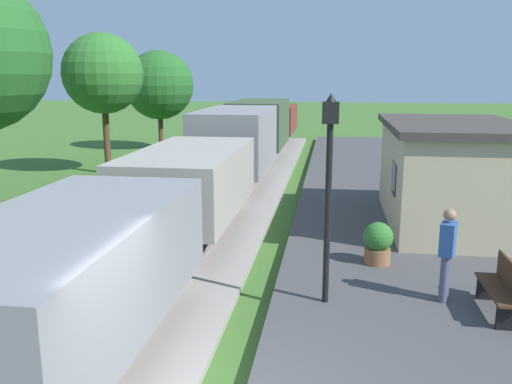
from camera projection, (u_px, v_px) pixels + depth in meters
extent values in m
cube|color=gray|center=(67.00, 270.00, 7.41)|extent=(2.50, 5.60, 1.60)
cube|color=black|center=(70.00, 314.00, 7.55)|extent=(2.10, 5.15, 0.50)
cylinder|color=black|center=(120.00, 282.00, 9.34)|extent=(1.56, 0.84, 0.84)
cylinder|color=black|center=(143.00, 248.00, 10.40)|extent=(0.20, 0.30, 0.20)
cube|color=gray|center=(190.00, 180.00, 13.79)|extent=(2.50, 5.60, 1.60)
cube|color=black|center=(191.00, 204.00, 13.93)|extent=(2.10, 5.15, 0.50)
cylinder|color=black|center=(207.00, 198.00, 15.72)|extent=(1.56, 0.84, 0.84)
cylinder|color=black|center=(171.00, 233.00, 12.25)|extent=(1.56, 0.84, 0.84)
cylinder|color=black|center=(215.00, 182.00, 16.78)|extent=(0.20, 0.30, 0.20)
cylinder|color=black|center=(154.00, 238.00, 11.08)|extent=(0.20, 0.30, 0.20)
cube|color=gray|center=(236.00, 139.00, 20.10)|extent=(2.50, 5.60, 2.20)
cube|color=black|center=(236.00, 163.00, 20.31)|extent=(2.10, 5.15, 0.50)
cylinder|color=black|center=(244.00, 162.00, 22.10)|extent=(1.56, 0.84, 0.84)
cylinder|color=black|center=(227.00, 179.00, 18.63)|extent=(1.56, 0.84, 0.84)
cylinder|color=black|center=(248.00, 152.00, 23.16)|extent=(0.20, 0.30, 0.20)
cylinder|color=black|center=(220.00, 178.00, 17.46)|extent=(0.20, 0.30, 0.20)
cube|color=#384C33|center=(260.00, 123.00, 26.48)|extent=(2.50, 5.60, 2.20)
cube|color=black|center=(260.00, 142.00, 26.69)|extent=(2.10, 5.15, 0.50)
cylinder|color=black|center=(264.00, 143.00, 28.47)|extent=(1.56, 0.84, 0.84)
cylinder|color=black|center=(254.00, 152.00, 25.01)|extent=(1.56, 0.84, 0.84)
cylinder|color=black|center=(267.00, 136.00, 29.54)|extent=(0.20, 0.30, 0.20)
cylinder|color=black|center=(251.00, 150.00, 23.84)|extent=(0.20, 0.30, 0.20)
cube|color=brown|center=(274.00, 119.00, 32.93)|extent=(2.50, 5.60, 1.60)
cube|color=black|center=(274.00, 129.00, 33.07)|extent=(2.10, 5.15, 0.50)
cylinder|color=black|center=(277.00, 130.00, 34.85)|extent=(1.56, 0.84, 0.84)
cylinder|color=black|center=(271.00, 136.00, 31.39)|extent=(1.56, 0.84, 0.84)
cylinder|color=black|center=(279.00, 125.00, 35.92)|extent=(0.20, 0.30, 0.20)
cylinder|color=black|center=(268.00, 134.00, 30.22)|extent=(0.20, 0.30, 0.20)
cube|color=tan|center=(450.00, 177.00, 14.36)|extent=(3.20, 5.50, 2.60)
cube|color=#3D3833|center=(454.00, 125.00, 14.06)|extent=(3.50, 5.80, 0.18)
cube|color=black|center=(394.00, 178.00, 13.49)|extent=(0.03, 0.90, 0.80)
cube|color=#422819|center=(499.00, 290.00, 9.01)|extent=(0.42, 1.50, 0.04)
cube|color=#422819|center=(512.00, 277.00, 8.93)|extent=(0.04, 1.50, 0.45)
cube|color=black|center=(508.00, 318.00, 8.48)|extent=(0.38, 0.06, 0.42)
cube|color=black|center=(487.00, 288.00, 9.64)|extent=(0.38, 0.06, 0.42)
cube|color=#422819|center=(415.00, 180.00, 18.42)|extent=(0.42, 1.50, 0.04)
cube|color=#422819|center=(421.00, 173.00, 18.34)|extent=(0.04, 1.50, 0.45)
cube|color=black|center=(417.00, 190.00, 17.89)|extent=(0.38, 0.06, 0.42)
cube|color=black|center=(412.00, 183.00, 19.05)|extent=(0.38, 0.06, 0.42)
cylinder|color=#474C66|center=(444.00, 279.00, 9.48)|extent=(0.15, 0.15, 0.86)
cylinder|color=#474C66|center=(446.00, 276.00, 9.62)|extent=(0.15, 0.15, 0.86)
cube|color=#2D5199|center=(448.00, 239.00, 9.39)|extent=(0.36, 0.44, 0.60)
sphere|color=#936B51|center=(450.00, 215.00, 9.30)|extent=(0.22, 0.22, 0.22)
cylinder|color=brown|center=(377.00, 256.00, 11.50)|extent=(0.56, 0.56, 0.34)
sphere|color=#2D6B28|center=(378.00, 237.00, 11.41)|extent=(0.64, 0.64, 0.64)
cylinder|color=black|center=(328.00, 216.00, 9.25)|extent=(0.11, 0.11, 3.20)
cube|color=black|center=(331.00, 113.00, 8.86)|extent=(0.28, 0.28, 0.36)
sphere|color=#F2E5BF|center=(331.00, 113.00, 8.86)|extent=(0.20, 0.20, 0.20)
cone|color=black|center=(331.00, 98.00, 8.81)|extent=(0.20, 0.20, 0.16)
cylinder|color=#4C3823|center=(107.00, 139.00, 23.12)|extent=(0.28, 0.28, 3.02)
sphere|color=#2D6B28|center=(103.00, 73.00, 22.52)|extent=(3.40, 3.40, 3.40)
cylinder|color=#4C3823|center=(161.00, 130.00, 30.79)|extent=(0.28, 0.28, 2.21)
sphere|color=#235B23|center=(159.00, 85.00, 30.23)|extent=(3.88, 3.88, 3.88)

